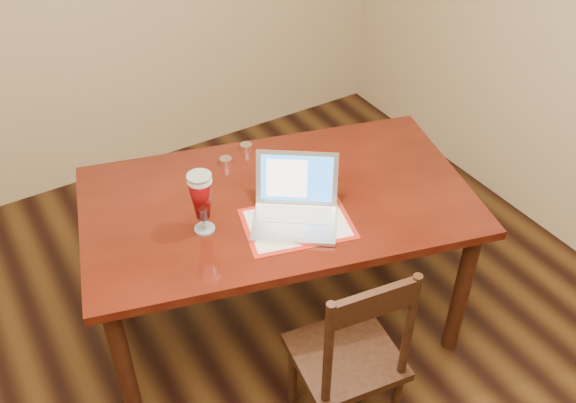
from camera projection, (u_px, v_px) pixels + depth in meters
room_shell at (267, 124)px, 1.68m from camera, size 4.51×5.01×2.71m
dining_table at (277, 214)px, 2.98m from camera, size 1.97×1.43×1.12m
dining_chair at (350, 358)px, 2.67m from camera, size 0.48×0.47×1.01m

